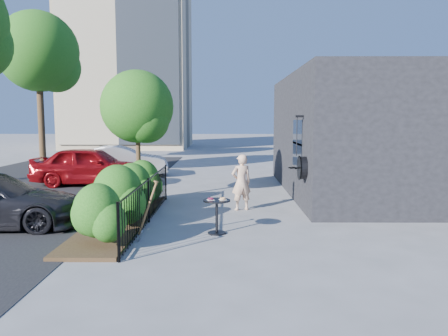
{
  "coord_description": "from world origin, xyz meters",
  "views": [
    {
      "loc": [
        0.42,
        -10.5,
        2.55
      ],
      "look_at": [
        0.34,
        1.3,
        1.2
      ],
      "focal_mm": 35.0,
      "sensor_mm": 36.0,
      "label": 1
    }
  ],
  "objects_px": {
    "shovel": "(146,214)",
    "woman": "(241,182)",
    "patio_tree": "(139,111)",
    "cafe_table": "(217,210)",
    "street_tree_far": "(39,57)",
    "car_silver": "(121,161)",
    "car_red": "(91,166)"
  },
  "relations": [
    {
      "from": "street_tree_far",
      "to": "cafe_table",
      "type": "distance_m",
      "value": 18.88
    },
    {
      "from": "cafe_table",
      "to": "shovel",
      "type": "height_order",
      "value": "shovel"
    },
    {
      "from": "shovel",
      "to": "woman",
      "type": "bearing_deg",
      "value": 56.4
    },
    {
      "from": "patio_tree",
      "to": "shovel",
      "type": "xyz_separation_m",
      "value": [
        0.98,
        -4.39,
        -2.19
      ]
    },
    {
      "from": "cafe_table",
      "to": "patio_tree",
      "type": "bearing_deg",
      "value": 122.62
    },
    {
      "from": "woman",
      "to": "car_silver",
      "type": "height_order",
      "value": "woman"
    },
    {
      "from": "street_tree_far",
      "to": "car_red",
      "type": "relative_size",
      "value": 1.9
    },
    {
      "from": "street_tree_far",
      "to": "car_silver",
      "type": "distance_m",
      "value": 9.48
    },
    {
      "from": "patio_tree",
      "to": "cafe_table",
      "type": "relative_size",
      "value": 4.86
    },
    {
      "from": "woman",
      "to": "car_silver",
      "type": "relative_size",
      "value": 0.38
    },
    {
      "from": "cafe_table",
      "to": "car_silver",
      "type": "distance_m",
      "value": 10.51
    },
    {
      "from": "street_tree_far",
      "to": "cafe_table",
      "type": "bearing_deg",
      "value": -55.96
    },
    {
      "from": "patio_tree",
      "to": "woman",
      "type": "distance_m",
      "value": 3.86
    },
    {
      "from": "patio_tree",
      "to": "car_silver",
      "type": "height_order",
      "value": "patio_tree"
    },
    {
      "from": "street_tree_far",
      "to": "car_silver",
      "type": "height_order",
      "value": "street_tree_far"
    },
    {
      "from": "car_silver",
      "to": "woman",
      "type": "bearing_deg",
      "value": -152.61
    },
    {
      "from": "shovel",
      "to": "car_silver",
      "type": "height_order",
      "value": "car_silver"
    },
    {
      "from": "patio_tree",
      "to": "street_tree_far",
      "type": "bearing_deg",
      "value": 124.51
    },
    {
      "from": "car_red",
      "to": "car_silver",
      "type": "height_order",
      "value": "car_red"
    },
    {
      "from": "street_tree_far",
      "to": "car_silver",
      "type": "bearing_deg",
      "value": -43.71
    },
    {
      "from": "car_silver",
      "to": "patio_tree",
      "type": "bearing_deg",
      "value": -169.18
    },
    {
      "from": "patio_tree",
      "to": "cafe_table",
      "type": "height_order",
      "value": "patio_tree"
    },
    {
      "from": "car_silver",
      "to": "shovel",
      "type": "bearing_deg",
      "value": -171.96
    },
    {
      "from": "street_tree_far",
      "to": "cafe_table",
      "type": "height_order",
      "value": "street_tree_far"
    },
    {
      "from": "patio_tree",
      "to": "car_red",
      "type": "relative_size",
      "value": 0.9
    },
    {
      "from": "woman",
      "to": "car_silver",
      "type": "xyz_separation_m",
      "value": [
        -5.04,
        7.02,
        -0.11
      ]
    },
    {
      "from": "woman",
      "to": "car_red",
      "type": "height_order",
      "value": "woman"
    },
    {
      "from": "street_tree_far",
      "to": "cafe_table",
      "type": "xyz_separation_m",
      "value": [
        10.13,
        -15.0,
        -5.39
      ]
    },
    {
      "from": "patio_tree",
      "to": "shovel",
      "type": "distance_m",
      "value": 5.01
    },
    {
      "from": "street_tree_far",
      "to": "shovel",
      "type": "xyz_separation_m",
      "value": [
        8.68,
        -15.59,
        -5.34
      ]
    },
    {
      "from": "cafe_table",
      "to": "car_red",
      "type": "bearing_deg",
      "value": 125.26
    },
    {
      "from": "street_tree_far",
      "to": "car_silver",
      "type": "relative_size",
      "value": 2.03
    }
  ]
}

